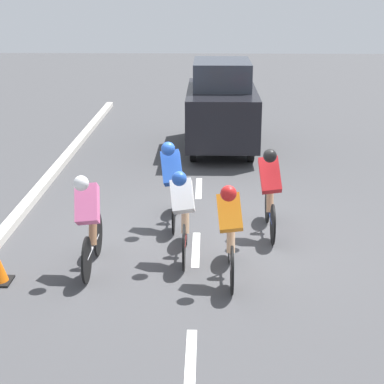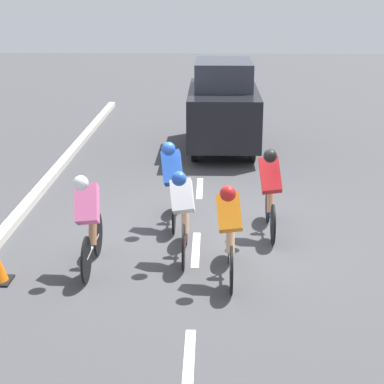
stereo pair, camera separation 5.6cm
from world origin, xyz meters
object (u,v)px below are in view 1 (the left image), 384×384
at_px(cyclist_orange, 230,228).
at_px(support_car, 221,106).
at_px(cyclist_blue, 173,179).
at_px(cyclist_red, 270,188).
at_px(cyclist_white, 183,211).
at_px(cyclist_pink, 89,219).

relative_size(cyclist_orange, support_car, 0.44).
height_order(cyclist_blue, cyclist_red, cyclist_blue).
height_order(cyclist_blue, support_car, support_car).
relative_size(cyclist_blue, support_car, 0.43).
distance_m(cyclist_orange, support_car, 7.63).
distance_m(cyclist_white, cyclist_red, 1.72).
bearing_deg(cyclist_blue, support_car, -99.73).
bearing_deg(cyclist_orange, cyclist_pink, -7.15).
relative_size(cyclist_orange, cyclist_red, 1.01).
bearing_deg(cyclist_orange, cyclist_blue, -67.11).
bearing_deg(cyclist_red, support_car, -83.35).
distance_m(cyclist_blue, cyclist_pink, 2.20).
xyz_separation_m(cyclist_pink, cyclist_orange, (-2.01, 0.25, -0.02)).
bearing_deg(cyclist_white, cyclist_pink, 19.44).
xyz_separation_m(cyclist_blue, support_car, (-0.94, -5.46, 0.28)).
relative_size(cyclist_blue, cyclist_white, 1.00).
bearing_deg(cyclist_red, cyclist_white, 36.38).
bearing_deg(support_car, cyclist_orange, 89.81).
xyz_separation_m(cyclist_pink, cyclist_red, (-2.72, -1.49, 0.01)).
xyz_separation_m(cyclist_blue, cyclist_red, (-1.62, 0.42, -0.02)).
distance_m(cyclist_blue, support_car, 5.55).
xyz_separation_m(cyclist_red, support_car, (0.69, -5.88, 0.30)).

